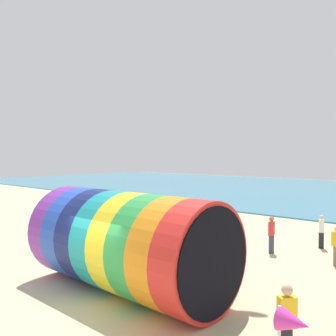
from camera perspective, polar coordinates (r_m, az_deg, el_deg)
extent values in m
plane|color=#CCBA8C|center=(11.90, -11.61, -19.82)|extent=(120.00, 120.00, 0.00)
cylinder|color=purple|center=(14.71, -14.17, -9.03)|extent=(0.91, 3.24, 3.22)
cylinder|color=blue|center=(14.01, -12.22, -9.57)|extent=(0.91, 3.24, 3.22)
cylinder|color=navy|center=(13.32, -10.05, -10.16)|extent=(0.91, 3.24, 3.22)
cylinder|color=teal|center=(12.66, -7.64, -10.79)|extent=(0.91, 3.24, 3.22)
cylinder|color=yellow|center=(12.03, -4.96, -11.47)|extent=(0.91, 3.24, 3.22)
cylinder|color=green|center=(11.42, -1.97, -12.20)|extent=(0.91, 3.24, 3.22)
cylinder|color=orange|center=(10.85, 1.36, -12.96)|extent=(0.91, 3.24, 3.22)
cylinder|color=red|center=(10.32, 5.06, -13.76)|extent=(0.91, 3.24, 3.22)
cylinder|color=black|center=(10.06, 7.17, -14.19)|extent=(0.10, 2.97, 2.97)
cube|color=yellow|center=(8.60, 17.67, -20.17)|extent=(0.40, 0.42, 0.65)
sphere|color=tan|center=(8.44, 17.71, -17.28)|extent=(0.23, 0.23, 0.23)
cylinder|color=#726651|center=(16.64, 24.28, -12.16)|extent=(0.24, 0.24, 0.78)
cylinder|color=black|center=(19.37, 22.32, -10.14)|extent=(0.24, 0.24, 0.77)
cube|color=white|center=(19.24, 22.34, -8.16)|extent=(0.35, 0.42, 0.58)
sphere|color=beige|center=(19.17, 22.36, -6.94)|extent=(0.21, 0.21, 0.21)
cylinder|color=#383D56|center=(17.70, 15.47, -11.15)|extent=(0.24, 0.24, 0.81)
cube|color=red|center=(17.55, 15.50, -8.89)|extent=(0.30, 0.40, 0.61)
sphere|color=#9E7051|center=(17.47, 15.51, -7.49)|extent=(0.22, 0.22, 0.22)
cone|color=#D1339E|center=(6.01, 18.63, -21.40)|extent=(0.45, 0.36, 0.36)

